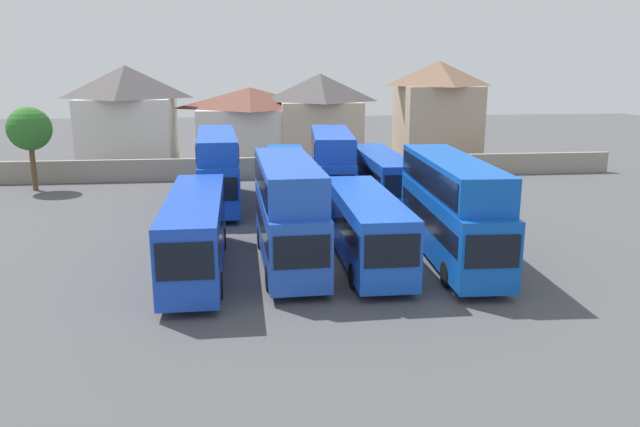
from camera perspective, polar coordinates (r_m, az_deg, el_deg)
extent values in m
plane|color=#4C4C4F|center=(47.08, -2.04, 2.07)|extent=(140.00, 140.00, 0.00)
cube|color=gray|center=(52.40, -2.52, 4.24)|extent=(56.00, 0.50, 1.80)
cube|color=blue|center=(28.88, -11.37, -1.54)|extent=(2.61, 11.66, 3.19)
cube|color=black|center=(23.20, -12.33, -4.34)|extent=(2.12, 0.12, 1.44)
cube|color=black|center=(28.79, -11.40, -0.81)|extent=(2.63, 10.73, 1.01)
cylinder|color=black|center=(25.80, -9.27, -6.55)|extent=(0.32, 1.11, 1.10)
cylinder|color=black|center=(25.98, -14.18, -6.65)|extent=(0.32, 1.11, 1.10)
cylinder|color=black|center=(32.66, -8.92, -2.24)|extent=(0.32, 1.11, 1.10)
cylinder|color=black|center=(32.81, -12.78, -2.35)|extent=(0.32, 1.11, 1.10)
cube|color=blue|center=(29.23, -2.91, -1.33)|extent=(2.95, 10.32, 2.97)
cube|color=black|center=(24.23, -1.67, -3.59)|extent=(2.24, 0.17, 1.34)
cube|color=black|center=(29.14, -2.91, -0.65)|extent=(2.96, 9.50, 0.94)
cube|color=blue|center=(28.98, -3.01, 3.24)|extent=(2.88, 9.81, 1.67)
cube|color=black|center=(28.98, -3.01, 3.24)|extent=(2.95, 9.30, 1.17)
cylinder|color=black|center=(26.74, 0.33, -5.64)|extent=(0.34, 1.11, 1.10)
cylinder|color=black|center=(26.50, -4.69, -5.87)|extent=(0.34, 1.11, 1.10)
cylinder|color=black|center=(32.74, -1.41, -2.04)|extent=(0.34, 1.11, 1.10)
cylinder|color=black|center=(32.54, -5.50, -2.20)|extent=(0.34, 1.11, 1.10)
cube|color=blue|center=(29.54, 4.27, -1.17)|extent=(2.61, 10.52, 2.99)
cube|color=black|center=(24.49, 6.66, -3.45)|extent=(2.22, 0.10, 1.35)
cube|color=black|center=(29.45, 4.29, -0.50)|extent=(2.65, 9.68, 0.94)
cylinder|color=black|center=(27.14, 7.97, -5.49)|extent=(0.31, 1.10, 1.10)
cylinder|color=black|center=(26.65, 3.11, -5.73)|extent=(0.31, 1.10, 1.10)
cylinder|color=black|center=(33.18, 5.13, -1.88)|extent=(0.31, 1.10, 1.10)
cylinder|color=black|center=(32.79, 1.15, -2.01)|extent=(0.31, 1.10, 1.10)
cube|color=blue|center=(30.60, 11.93, -0.90)|extent=(2.94, 11.74, 3.01)
cube|color=black|center=(25.15, 15.58, -3.40)|extent=(2.18, 0.17, 1.35)
cube|color=black|center=(30.52, 11.96, -0.25)|extent=(2.95, 10.81, 0.95)
cube|color=blue|center=(30.40, 11.99, 3.45)|extent=(2.87, 11.16, 1.61)
cube|color=black|center=(30.40, 11.99, 3.45)|extent=(2.94, 10.58, 1.13)
cylinder|color=black|center=(28.03, 16.06, -5.28)|extent=(0.34, 1.11, 1.10)
cylinder|color=black|center=(27.34, 11.55, -5.49)|extent=(0.34, 1.11, 1.10)
cylinder|color=black|center=(34.60, 12.02, -1.48)|extent=(0.34, 1.11, 1.10)
cylinder|color=black|center=(34.04, 8.33, -1.57)|extent=(0.34, 1.11, 1.10)
cube|color=blue|center=(42.51, -9.35, 3.26)|extent=(3.18, 12.07, 3.07)
cube|color=black|center=(36.55, -9.27, 2.19)|extent=(2.20, 0.21, 1.38)
cube|color=black|center=(42.45, -9.37, 3.75)|extent=(3.17, 11.12, 0.97)
cube|color=blue|center=(42.47, -9.47, 6.35)|extent=(3.10, 11.47, 1.48)
cube|color=black|center=(42.47, -9.47, 6.35)|extent=(3.15, 10.88, 1.03)
cylinder|color=black|center=(39.17, -7.54, 0.44)|extent=(0.36, 1.12, 1.10)
cylinder|color=black|center=(39.16, -10.90, 0.31)|extent=(0.36, 1.12, 1.10)
cylinder|color=black|center=(46.42, -7.91, 2.48)|extent=(0.36, 1.12, 1.10)
cylinder|color=black|center=(46.41, -10.75, 2.37)|extent=(0.36, 1.12, 1.10)
cube|color=blue|center=(42.08, -3.09, 3.36)|extent=(2.86, 11.09, 3.13)
cube|color=black|center=(36.58, -2.85, 2.42)|extent=(2.22, 0.15, 1.41)
cube|color=black|center=(42.02, -3.09, 3.86)|extent=(2.87, 10.21, 0.99)
cylinder|color=black|center=(39.06, -1.22, 0.52)|extent=(0.33, 1.11, 1.10)
cylinder|color=black|center=(39.00, -4.62, 0.46)|extent=(0.33, 1.11, 1.10)
cylinder|color=black|center=(45.73, -1.73, 2.44)|extent=(0.33, 1.11, 1.10)
cylinder|color=black|center=(45.68, -4.64, 2.38)|extent=(0.33, 1.11, 1.10)
cube|color=blue|center=(42.78, 1.09, 3.44)|extent=(3.39, 10.61, 2.99)
cube|color=black|center=(37.57, 1.50, 2.58)|extent=(2.27, 0.26, 1.34)
cube|color=black|center=(42.72, 1.09, 3.91)|extent=(3.37, 9.78, 0.94)
cube|color=blue|center=(42.70, 1.08, 6.51)|extent=(3.30, 10.09, 1.56)
cube|color=black|center=(42.70, 1.08, 6.51)|extent=(3.35, 9.57, 1.09)
cylinder|color=black|center=(39.95, 3.02, 0.80)|extent=(0.39, 1.12, 1.10)
cylinder|color=black|center=(39.82, -0.38, 0.78)|extent=(0.39, 1.12, 1.10)
cylinder|color=black|center=(46.27, 2.34, 2.56)|extent=(0.39, 1.12, 1.10)
cylinder|color=black|center=(46.15, -0.60, 2.54)|extent=(0.39, 1.12, 1.10)
cube|color=blue|center=(43.03, 5.66, 3.48)|extent=(2.52, 11.55, 3.05)
cube|color=black|center=(37.43, 7.56, 2.49)|extent=(2.14, 0.10, 1.37)
cube|color=black|center=(42.97, 5.67, 3.96)|extent=(2.55, 10.63, 0.96)
cylinder|color=black|center=(40.15, 8.26, 0.74)|extent=(0.31, 1.10, 1.10)
cylinder|color=black|center=(39.63, 5.14, 0.66)|extent=(0.31, 1.10, 1.10)
cylinder|color=black|center=(46.94, 6.02, 2.65)|extent=(0.31, 1.10, 1.10)
cylinder|color=black|center=(46.50, 3.33, 2.60)|extent=(0.31, 1.10, 1.10)
cube|color=silver|center=(61.23, -17.12, 7.14)|extent=(8.24, 7.60, 6.34)
pyramid|color=#514C4C|center=(60.94, -17.42, 11.48)|extent=(8.66, 7.98, 2.96)
cube|color=silver|center=(61.27, -6.36, 7.15)|extent=(9.96, 7.98, 5.27)
pyramid|color=brown|center=(60.98, -6.45, 10.52)|extent=(10.45, 8.38, 1.96)
cube|color=#C6B293|center=(60.66, 0.01, 7.47)|extent=(7.57, 6.49, 5.91)
pyramid|color=#514C4C|center=(60.36, 0.01, 11.50)|extent=(7.95, 6.81, 2.61)
cube|color=tan|center=(62.91, 10.65, 8.11)|extent=(7.30, 7.10, 7.34)
pyramid|color=brown|center=(62.66, 10.85, 12.55)|extent=(7.67, 7.46, 2.40)
cylinder|color=brown|center=(51.84, -24.83, 3.88)|extent=(0.40, 0.40, 3.55)
sphere|color=#2D6B28|center=(51.50, -25.15, 7.06)|extent=(3.24, 3.24, 3.24)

